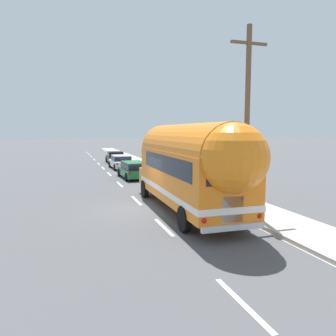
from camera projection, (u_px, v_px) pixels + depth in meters
name	position (u px, v px, depth m)	size (l,w,h in m)	color
ground_plane	(145.00, 209.00, 15.90)	(300.00, 300.00, 0.00)	#4C4C4F
lane_markings	(138.00, 174.00, 29.01)	(3.67, 80.00, 0.01)	silver
sidewalk_slab	(173.00, 176.00, 26.81)	(2.53, 90.00, 0.15)	#ADA89E
utility_pole	(247.00, 117.00, 14.78)	(1.80, 0.24, 8.50)	brown
painted_bus	(191.00, 164.00, 14.60)	(2.69, 11.25, 4.12)	orange
car_lead	(134.00, 169.00, 25.96)	(2.02, 4.39, 1.37)	#196633
car_second	(121.00, 161.00, 32.89)	(2.06, 4.58, 1.37)	white
car_third	(115.00, 157.00, 38.67)	(2.05, 4.49, 1.37)	black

